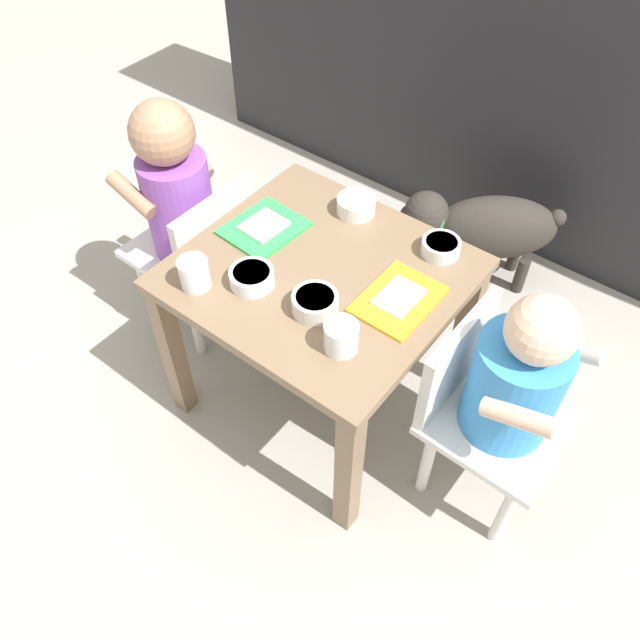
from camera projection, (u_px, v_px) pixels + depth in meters
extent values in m
plane|color=#9E998E|center=(320.00, 394.00, 1.76)|extent=(7.00, 7.00, 0.00)
cube|color=#232326|center=(537.00, 64.00, 1.92)|extent=(2.24, 0.36, 1.03)
cube|color=#7A6047|center=(320.00, 274.00, 1.41)|extent=(0.59, 0.55, 0.03)
cube|color=#7A6047|center=(173.00, 352.00, 1.57)|extent=(0.04, 0.04, 0.45)
cube|color=#7A6047|center=(348.00, 473.00, 1.35)|extent=(0.04, 0.04, 0.45)
cube|color=#7A6047|center=(299.00, 245.00, 1.82)|extent=(0.04, 0.04, 0.45)
cube|color=#7A6047|center=(464.00, 333.00, 1.61)|extent=(0.04, 0.04, 0.45)
cube|color=silver|center=(188.00, 248.00, 1.75)|extent=(0.28, 0.28, 0.02)
cube|color=silver|center=(217.00, 234.00, 1.61)|extent=(0.03, 0.27, 0.22)
cylinder|color=purple|center=(180.00, 206.00, 1.64)|extent=(0.17, 0.17, 0.28)
sphere|color=#A87A5B|center=(162.00, 133.00, 1.49)|extent=(0.16, 0.16, 0.16)
cylinder|color=silver|center=(196.00, 251.00, 1.95)|extent=(0.03, 0.03, 0.26)
cylinder|color=silver|center=(146.00, 288.00, 1.84)|extent=(0.03, 0.03, 0.26)
cylinder|color=silver|center=(245.00, 280.00, 1.86)|extent=(0.03, 0.03, 0.26)
cylinder|color=silver|center=(195.00, 320.00, 1.76)|extent=(0.03, 0.03, 0.26)
cylinder|color=#A87A5B|center=(190.00, 159.00, 1.66)|extent=(0.15, 0.04, 0.09)
cylinder|color=#A87A5B|center=(132.00, 195.00, 1.56)|extent=(0.15, 0.04, 0.09)
cube|color=silver|center=(500.00, 422.00, 1.38)|extent=(0.29, 0.29, 0.02)
cube|color=silver|center=(457.00, 359.00, 1.35)|extent=(0.03, 0.27, 0.22)
cylinder|color=#388CD8|center=(513.00, 387.00, 1.28)|extent=(0.19, 0.19, 0.24)
sphere|color=beige|center=(542.00, 330.00, 1.14)|extent=(0.13, 0.13, 0.13)
cylinder|color=silver|center=(505.00, 512.00, 1.39)|extent=(0.03, 0.03, 0.26)
cylinder|color=silver|center=(546.00, 449.00, 1.50)|extent=(0.03, 0.03, 0.26)
cylinder|color=silver|center=(427.00, 460.00, 1.48)|extent=(0.03, 0.03, 0.26)
cylinder|color=silver|center=(471.00, 404.00, 1.58)|extent=(0.03, 0.03, 0.26)
cylinder|color=beige|center=(519.00, 417.00, 1.16)|extent=(0.15, 0.04, 0.09)
cylinder|color=beige|center=(567.00, 348.00, 1.27)|extent=(0.15, 0.04, 0.09)
ellipsoid|color=#332D28|center=(495.00, 228.00, 1.90)|extent=(0.39, 0.35, 0.20)
sphere|color=#332D28|center=(426.00, 214.00, 1.86)|extent=(0.13, 0.13, 0.13)
sphere|color=black|center=(410.00, 215.00, 1.87)|extent=(0.06, 0.06, 0.06)
torus|color=green|center=(438.00, 218.00, 1.87)|extent=(0.09, 0.11, 0.11)
sphere|color=#332D28|center=(558.00, 218.00, 1.86)|extent=(0.05, 0.05, 0.05)
cylinder|color=#332D28|center=(451.00, 253.00, 2.04)|extent=(0.04, 0.04, 0.12)
cylinder|color=#332D28|center=(455.00, 274.00, 1.98)|extent=(0.04, 0.04, 0.12)
cylinder|color=#332D28|center=(515.00, 253.00, 2.04)|extent=(0.04, 0.04, 0.12)
cylinder|color=#332D28|center=(521.00, 275.00, 1.97)|extent=(0.04, 0.04, 0.12)
cube|color=green|center=(264.00, 228.00, 1.49)|extent=(0.16, 0.18, 0.01)
cube|color=white|center=(264.00, 225.00, 1.48)|extent=(0.09, 0.10, 0.01)
cube|color=gold|center=(398.00, 300.00, 1.34)|extent=(0.14, 0.19, 0.01)
cube|color=white|center=(399.00, 297.00, 1.33)|extent=(0.08, 0.10, 0.01)
cylinder|color=white|center=(194.00, 273.00, 1.35)|extent=(0.06, 0.06, 0.07)
cylinder|color=silver|center=(195.00, 279.00, 1.36)|extent=(0.06, 0.06, 0.04)
cylinder|color=white|center=(341.00, 337.00, 1.23)|extent=(0.07, 0.07, 0.06)
cylinder|color=silver|center=(341.00, 341.00, 1.24)|extent=(0.06, 0.06, 0.04)
cylinder|color=silver|center=(315.00, 303.00, 1.31)|extent=(0.10, 0.10, 0.04)
cylinder|color=#B26633|center=(315.00, 297.00, 1.30)|extent=(0.08, 0.08, 0.01)
cylinder|color=white|center=(441.00, 247.00, 1.43)|extent=(0.09, 0.09, 0.03)
cylinder|color=gold|center=(442.00, 242.00, 1.41)|extent=(0.07, 0.07, 0.01)
cylinder|color=white|center=(252.00, 278.00, 1.36)|extent=(0.10, 0.10, 0.04)
cylinder|color=#B26633|center=(251.00, 273.00, 1.35)|extent=(0.08, 0.08, 0.01)
cylinder|color=white|center=(356.00, 205.00, 1.52)|extent=(0.09, 0.09, 0.04)
cylinder|color=gold|center=(356.00, 200.00, 1.50)|extent=(0.08, 0.08, 0.01)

